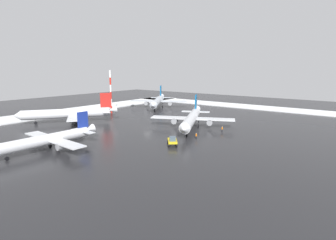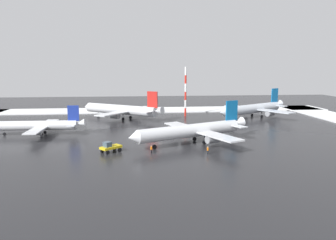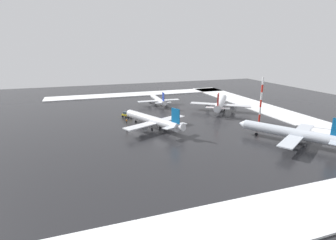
{
  "view_description": "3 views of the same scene",
  "coord_description": "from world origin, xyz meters",
  "px_view_note": "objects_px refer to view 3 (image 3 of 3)",
  "views": [
    {
      "loc": [
        62.99,
        56.16,
        18.78
      ],
      "look_at": [
        -5.33,
        4.48,
        2.22
      ],
      "focal_mm": 28.0,
      "sensor_mm": 36.0,
      "label": 1
    },
    {
      "loc": [
        6.39,
        88.89,
        18.41
      ],
      "look_at": [
        -1.92,
        8.38,
        5.27
      ],
      "focal_mm": 35.0,
      "sensor_mm": 36.0,
      "label": 2
    },
    {
      "loc": [
        -99.71,
        37.65,
        30.08
      ],
      "look_at": [
        -9.11,
        6.64,
        3.24
      ],
      "focal_mm": 28.0,
      "sensor_mm": 36.0,
      "label": 3
    }
  ],
  "objects_px": {
    "airplane_far_rear": "(291,133)",
    "airplane_distant_tail": "(158,100)",
    "airplane_foreground_jet": "(153,120)",
    "ground_crew_by_nose_gear": "(127,121)",
    "pushback_tug": "(126,115)",
    "ground_crew_near_tug": "(127,130)",
    "antenna_mast": "(261,100)",
    "airplane_parked_starboard": "(221,103)"
  },
  "relations": [
    {
      "from": "airplane_foreground_jet",
      "to": "ground_crew_near_tug",
      "type": "height_order",
      "value": "airplane_foreground_jet"
    },
    {
      "from": "airplane_far_rear",
      "to": "airplane_distant_tail",
      "type": "bearing_deg",
      "value": -13.46
    },
    {
      "from": "airplane_parked_starboard",
      "to": "airplane_distant_tail",
      "type": "relative_size",
      "value": 1.11
    },
    {
      "from": "airplane_parked_starboard",
      "to": "airplane_distant_tail",
      "type": "distance_m",
      "value": 33.72
    },
    {
      "from": "pushback_tug",
      "to": "airplane_foreground_jet",
      "type": "bearing_deg",
      "value": 158.77
    },
    {
      "from": "ground_crew_near_tug",
      "to": "antenna_mast",
      "type": "relative_size",
      "value": 0.09
    },
    {
      "from": "airplane_distant_tail",
      "to": "pushback_tug",
      "type": "xyz_separation_m",
      "value": [
        -21.23,
        20.95,
        -1.38
      ]
    },
    {
      "from": "antenna_mast",
      "to": "airplane_foreground_jet",
      "type": "bearing_deg",
      "value": 83.41
    },
    {
      "from": "airplane_distant_tail",
      "to": "airplane_parked_starboard",
      "type": "bearing_deg",
      "value": -129.9
    },
    {
      "from": "airplane_foreground_jet",
      "to": "airplane_parked_starboard",
      "type": "relative_size",
      "value": 1.04
    },
    {
      "from": "airplane_parked_starboard",
      "to": "pushback_tug",
      "type": "relative_size",
      "value": 6.07
    },
    {
      "from": "airplane_foreground_jet",
      "to": "ground_crew_near_tug",
      "type": "distance_m",
      "value": 10.48
    },
    {
      "from": "ground_crew_by_nose_gear",
      "to": "ground_crew_near_tug",
      "type": "bearing_deg",
      "value": -147.41
    },
    {
      "from": "airplane_foreground_jet",
      "to": "airplane_far_rear",
      "type": "relative_size",
      "value": 1.01
    },
    {
      "from": "ground_crew_near_tug",
      "to": "antenna_mast",
      "type": "bearing_deg",
      "value": -133.24
    },
    {
      "from": "antenna_mast",
      "to": "ground_crew_near_tug",
      "type": "bearing_deg",
      "value": 86.11
    },
    {
      "from": "airplane_far_rear",
      "to": "airplane_distant_tail",
      "type": "relative_size",
      "value": 1.14
    },
    {
      "from": "airplane_far_rear",
      "to": "ground_crew_by_nose_gear",
      "type": "height_order",
      "value": "airplane_far_rear"
    },
    {
      "from": "pushback_tug",
      "to": "ground_crew_near_tug",
      "type": "bearing_deg",
      "value": 130.34
    },
    {
      "from": "ground_crew_by_nose_gear",
      "to": "antenna_mast",
      "type": "distance_m",
      "value": 55.59
    },
    {
      "from": "airplane_parked_starboard",
      "to": "ground_crew_by_nose_gear",
      "type": "xyz_separation_m",
      "value": [
        -7.91,
        47.87,
        -2.46
      ]
    },
    {
      "from": "antenna_mast",
      "to": "ground_crew_by_nose_gear",
      "type": "bearing_deg",
      "value": 73.47
    },
    {
      "from": "airplane_parked_starboard",
      "to": "airplane_far_rear",
      "type": "xyz_separation_m",
      "value": [
        -47.67,
        1.78,
        -0.04
      ]
    },
    {
      "from": "airplane_distant_tail",
      "to": "ground_crew_near_tug",
      "type": "relative_size",
      "value": 15.83
    },
    {
      "from": "pushback_tug",
      "to": "antenna_mast",
      "type": "height_order",
      "value": "antenna_mast"
    },
    {
      "from": "ground_crew_by_nose_gear",
      "to": "ground_crew_near_tug",
      "type": "distance_m",
      "value": 12.09
    },
    {
      "from": "ground_crew_by_nose_gear",
      "to": "antenna_mast",
      "type": "bearing_deg",
      "value": -64.36
    },
    {
      "from": "airplane_foreground_jet",
      "to": "ground_crew_by_nose_gear",
      "type": "xyz_separation_m",
      "value": [
        10.48,
        8.12,
        -2.28
      ]
    },
    {
      "from": "airplane_foreground_jet",
      "to": "antenna_mast",
      "type": "relative_size",
      "value": 1.69
    },
    {
      "from": "airplane_foreground_jet",
      "to": "airplane_parked_starboard",
      "type": "bearing_deg",
      "value": -90.05
    },
    {
      "from": "airplane_distant_tail",
      "to": "pushback_tug",
      "type": "height_order",
      "value": "airplane_distant_tail"
    },
    {
      "from": "ground_crew_near_tug",
      "to": "antenna_mast",
      "type": "height_order",
      "value": "antenna_mast"
    },
    {
      "from": "airplane_far_rear",
      "to": "airplane_distant_tail",
      "type": "xyz_separation_m",
      "value": [
        69.89,
        23.57,
        -0.73
      ]
    },
    {
      "from": "airplane_far_rear",
      "to": "pushback_tug",
      "type": "relative_size",
      "value": 6.23
    },
    {
      "from": "pushback_tug",
      "to": "ground_crew_near_tug",
      "type": "relative_size",
      "value": 2.89
    },
    {
      "from": "airplane_foreground_jet",
      "to": "ground_crew_near_tug",
      "type": "relative_size",
      "value": 18.25
    },
    {
      "from": "airplane_parked_starboard",
      "to": "antenna_mast",
      "type": "xyz_separation_m",
      "value": [
        -23.55,
        -4.84,
        5.81
      ]
    },
    {
      "from": "airplane_distant_tail",
      "to": "airplane_foreground_jet",
      "type": "bearing_deg",
      "value": 161.82
    },
    {
      "from": "airplane_foreground_jet",
      "to": "ground_crew_near_tug",
      "type": "xyz_separation_m",
      "value": [
        -1.44,
        10.13,
        -2.28
      ]
    },
    {
      "from": "airplane_parked_starboard",
      "to": "airplane_distant_tail",
      "type": "xyz_separation_m",
      "value": [
        22.22,
        25.35,
        -0.77
      ]
    },
    {
      "from": "airplane_parked_starboard",
      "to": "antenna_mast",
      "type": "relative_size",
      "value": 1.62
    },
    {
      "from": "airplane_distant_tail",
      "to": "ground_crew_by_nose_gear",
      "type": "height_order",
      "value": "airplane_distant_tail"
    }
  ]
}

